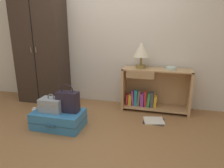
# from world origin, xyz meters

# --- Properties ---
(ground_plane) EXTENTS (9.00, 9.00, 0.00)m
(ground_plane) POSITION_xyz_m (0.00, 0.00, 0.00)
(ground_plane) COLOR olive
(back_wall) EXTENTS (6.40, 0.10, 2.60)m
(back_wall) POSITION_xyz_m (0.00, 1.50, 1.30)
(back_wall) COLOR beige
(back_wall) RESTS_ON ground_plane
(wardrobe) EXTENTS (0.91, 0.47, 2.04)m
(wardrobe) POSITION_xyz_m (-1.30, 1.20, 1.02)
(wardrobe) COLOR #33261E
(wardrobe) RESTS_ON ground_plane
(bookshelf) EXTENTS (1.15, 0.38, 0.74)m
(bookshelf) POSITION_xyz_m (0.80, 1.26, 0.36)
(bookshelf) COLOR tan
(bookshelf) RESTS_ON ground_plane
(table_lamp) EXTENTS (0.27, 0.27, 0.44)m
(table_lamp) POSITION_xyz_m (0.57, 1.23, 1.03)
(table_lamp) COLOR olive
(table_lamp) RESTS_ON bookshelf
(bowl) EXTENTS (0.17, 0.17, 0.04)m
(bowl) POSITION_xyz_m (1.06, 1.24, 0.76)
(bowl) COLOR silver
(bowl) RESTS_ON bookshelf
(suitcase_large) EXTENTS (0.72, 0.47, 0.24)m
(suitcase_large) POSITION_xyz_m (-0.48, 0.25, 0.12)
(suitcase_large) COLOR teal
(suitcase_large) RESTS_ON ground_plane
(train_case) EXTENTS (0.33, 0.22, 0.26)m
(train_case) POSITION_xyz_m (-0.57, 0.24, 0.34)
(train_case) COLOR #8E99A3
(train_case) RESTS_ON suitcase_large
(handbag) EXTENTS (0.31, 0.15, 0.40)m
(handbag) POSITION_xyz_m (-0.34, 0.29, 0.40)
(handbag) COLOR #231E2D
(handbag) RESTS_ON suitcase_large
(bottle) EXTENTS (0.08, 0.08, 0.22)m
(bottle) POSITION_xyz_m (-0.93, 0.33, 0.10)
(bottle) COLOR white
(bottle) RESTS_ON ground_plane
(open_book_on_floor) EXTENTS (0.35, 0.31, 0.02)m
(open_book_on_floor) POSITION_xyz_m (0.86, 0.78, 0.01)
(open_book_on_floor) COLOR white
(open_book_on_floor) RESTS_ON ground_plane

